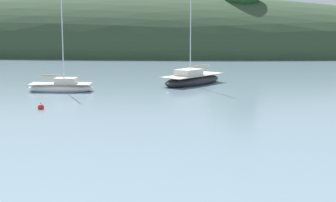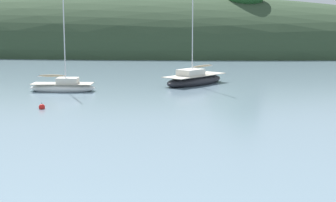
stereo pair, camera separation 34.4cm
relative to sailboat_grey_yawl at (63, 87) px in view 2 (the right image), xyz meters
name	(u,v)px [view 2 (the right image)]	position (x,y,z in m)	size (l,w,h in m)	color
far_shoreline_hill	(71,51)	(-14.64, 49.92, -0.26)	(150.00, 36.00, 24.67)	#2D422B
sailboat_grey_yawl	(63,87)	(0.00, 0.00, 0.00)	(5.79, 2.44, 8.28)	white
sailboat_navy_dinghy	(194,80)	(10.89, 5.87, 0.08)	(6.30, 7.57, 10.38)	#232328
mooring_buoy_channel	(42,107)	(1.28, -8.63, -0.24)	(0.44, 0.44, 0.54)	red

